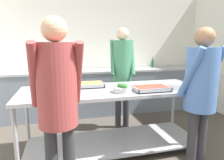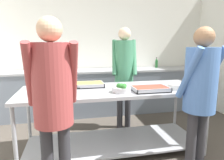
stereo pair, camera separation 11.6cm
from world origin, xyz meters
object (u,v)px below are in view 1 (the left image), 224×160
guest_serving_left (201,86)px  cook_behind_counter (122,67)px  serving_tray_roast (90,85)px  guest_serving_right (57,94)px  plate_stack (176,86)px  broccoli_bowl (122,89)px  serving_tray_vegetables (151,89)px  sauce_pan (58,91)px  water_bottle (153,63)px

guest_serving_left → cook_behind_counter: 1.49m
serving_tray_roast → guest_serving_right: size_ratio=0.23×
guest_serving_right → cook_behind_counter: cook_behind_counter is taller
plate_stack → guest_serving_left: (-0.01, -0.49, 0.10)m
broccoli_bowl → serving_tray_vegetables: 0.38m
broccoli_bowl → sauce_pan: bearing=173.3°
broccoli_bowl → serving_tray_vegetables: size_ratio=0.52×
sauce_pan → broccoli_bowl: bearing=-6.7°
serving_tray_roast → cook_behind_counter: cook_behind_counter is taller
serving_tray_roast → broccoli_bowl: broccoli_bowl is taller
sauce_pan → guest_serving_left: (1.51, -0.57, 0.10)m
serving_tray_roast → guest_serving_right: 1.10m
guest_serving_left → water_bottle: (0.60, 2.38, 0.03)m
guest_serving_right → serving_tray_vegetables: bearing=26.4°
guest_serving_left → plate_stack: bearing=88.5°
serving_tray_roast → serving_tray_vegetables: 0.84m
broccoli_bowl → guest_serving_left: 0.89m
sauce_pan → cook_behind_counter: cook_behind_counter is taller
serving_tray_vegetables → cook_behind_counter: size_ratio=0.26×
cook_behind_counter → plate_stack: bearing=-64.1°
serving_tray_roast → water_bottle: 2.24m
sauce_pan → plate_stack: size_ratio=1.68×
serving_tray_roast → serving_tray_vegetables: (0.72, -0.44, 0.00)m
sauce_pan → serving_tray_roast: sauce_pan is taller
cook_behind_counter → water_bottle: cook_behind_counter is taller
cook_behind_counter → water_bottle: (1.04, 0.96, -0.05)m
serving_tray_roast → cook_behind_counter: (0.64, 0.51, 0.18)m
serving_tray_vegetables → guest_serving_left: (0.37, -0.47, 0.11)m
sauce_pan → cook_behind_counter: 1.38m
serving_tray_roast → guest_serving_left: guest_serving_left is taller
serving_tray_vegetables → plate_stack: (0.38, 0.02, 0.01)m
broccoli_bowl → plate_stack: broccoli_bowl is taller
serving_tray_roast → guest_serving_left: size_ratio=0.23×
serving_tray_roast → cook_behind_counter: bearing=38.5°
plate_stack → serving_tray_roast: bearing=159.0°
guest_serving_left → guest_serving_right: bearing=-176.4°
sauce_pan → serving_tray_roast: (0.42, 0.34, -0.01)m
broccoli_bowl → serving_tray_vegetables: bearing=-1.0°
sauce_pan → cook_behind_counter: size_ratio=0.23×
plate_stack → serving_tray_vegetables: bearing=-177.3°
sauce_pan → water_bottle: water_bottle is taller
sauce_pan → guest_serving_right: size_ratio=0.24×
broccoli_bowl → water_bottle: (1.34, 1.90, 0.12)m
sauce_pan → guest_serving_left: 1.62m
serving_tray_vegetables → serving_tray_roast: bearing=148.6°
sauce_pan → guest_serving_left: guest_serving_left is taller
plate_stack → water_bottle: size_ratio=1.02×
serving_tray_roast → guest_serving_left: 1.42m
plate_stack → guest_serving_right: bearing=-159.0°
serving_tray_vegetables → cook_behind_counter: 0.97m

